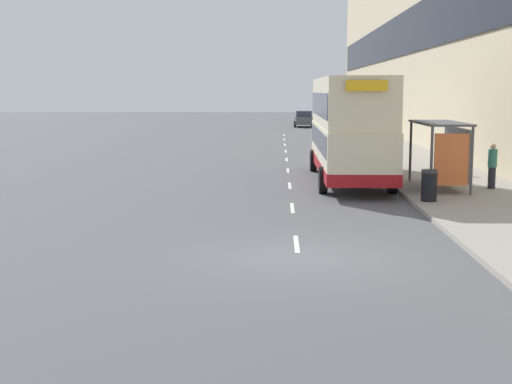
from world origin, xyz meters
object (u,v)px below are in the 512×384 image
object	(u,v)px
pedestrian_1	(440,155)
double_decker_bus_near	(349,127)
bus_shelter	(446,142)
car_0	(304,119)
pedestrian_at_shelter	(492,166)
litter_bin	(429,185)

from	to	relation	value
pedestrian_1	double_decker_bus_near	bearing A→B (deg)	-153.38
bus_shelter	double_decker_bus_near	size ratio (longest dim) A/B	0.37
car_0	pedestrian_at_shelter	distance (m)	48.59
pedestrian_1	bus_shelter	bearing A→B (deg)	-100.52
bus_shelter	car_0	xyz separation A→B (m)	(-3.59, 48.37, -1.04)
car_0	pedestrian_at_shelter	xyz separation A→B (m)	(5.36, -48.29, 0.17)
double_decker_bus_near	pedestrian_at_shelter	size ratio (longest dim) A/B	6.68
bus_shelter	litter_bin	xyz separation A→B (m)	(-1.22, -3.07, -1.21)
pedestrian_at_shelter	pedestrian_1	xyz separation A→B (m)	(-0.79, 5.19, -0.06)
pedestrian_at_shelter	litter_bin	size ratio (longest dim) A/B	1.62
bus_shelter	car_0	world-z (taller)	bus_shelter
double_decker_bus_near	pedestrian_at_shelter	world-z (taller)	double_decker_bus_near
pedestrian_at_shelter	pedestrian_1	size ratio (longest dim) A/B	1.08
bus_shelter	pedestrian_1	world-z (taller)	bus_shelter
pedestrian_1	car_0	bearing A→B (deg)	96.05
bus_shelter	litter_bin	distance (m)	3.52
car_0	pedestrian_at_shelter	world-z (taller)	pedestrian_at_shelter
car_0	pedestrian_1	xyz separation A→B (m)	(4.57, -43.11, 0.11)
bus_shelter	car_0	size ratio (longest dim) A/B	0.95
double_decker_bus_near	pedestrian_1	size ratio (longest dim) A/B	7.21
double_decker_bus_near	pedestrian_at_shelter	distance (m)	6.04
car_0	litter_bin	xyz separation A→B (m)	(2.37, -51.44, -0.17)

